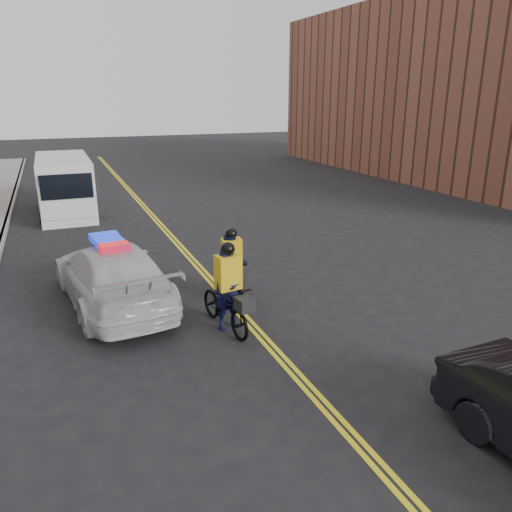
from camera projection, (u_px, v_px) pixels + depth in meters
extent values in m
plane|color=black|center=(280.00, 357.00, 10.45)|extent=(120.00, 120.00, 0.00)
cube|color=yellow|center=(182.00, 251.00, 17.46)|extent=(0.10, 60.00, 0.01)
cube|color=yellow|center=(187.00, 251.00, 17.52)|extent=(0.10, 60.00, 0.01)
cube|color=brown|center=(471.00, 90.00, 32.50)|extent=(12.00, 30.00, 11.00)
imported|color=silver|center=(112.00, 275.00, 12.85)|extent=(2.93, 5.83, 1.62)
cube|color=#0C26CC|center=(109.00, 242.00, 12.57)|extent=(0.85, 1.56, 0.16)
cube|color=silver|center=(65.00, 185.00, 22.82)|extent=(2.23, 6.00, 2.56)
cube|color=silver|center=(68.00, 201.00, 20.59)|extent=(2.17, 0.89, 1.33)
cube|color=black|center=(67.00, 186.00, 19.99)|extent=(2.00, 0.11, 1.00)
cylinder|color=black|center=(43.00, 214.00, 21.15)|extent=(0.28, 0.78, 0.78)
cylinder|color=black|center=(94.00, 210.00, 21.91)|extent=(0.28, 0.78, 0.78)
cylinder|color=black|center=(43.00, 199.00, 24.28)|extent=(0.28, 0.78, 0.78)
cylinder|color=black|center=(88.00, 196.00, 25.04)|extent=(0.28, 0.78, 0.78)
imported|color=black|center=(229.00, 305.00, 11.60)|extent=(1.07, 2.23, 1.13)
imported|color=black|center=(228.00, 289.00, 11.48)|extent=(0.77, 0.56, 1.93)
cube|color=gold|center=(228.00, 272.00, 11.35)|extent=(0.60, 0.45, 0.81)
sphere|color=black|center=(228.00, 249.00, 11.18)|extent=(0.32, 0.32, 0.32)
cube|color=black|center=(245.00, 304.00, 10.90)|extent=(0.41, 0.45, 0.30)
imported|color=black|center=(232.00, 278.00, 13.27)|extent=(0.77, 1.99, 1.17)
imported|color=black|center=(232.00, 267.00, 13.18)|extent=(0.95, 0.78, 1.80)
cube|color=gold|center=(232.00, 253.00, 13.05)|extent=(0.55, 0.41, 0.76)
sphere|color=black|center=(231.00, 234.00, 12.89)|extent=(0.30, 0.30, 0.30)
cube|color=black|center=(238.00, 279.00, 12.56)|extent=(0.37, 0.41, 0.28)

